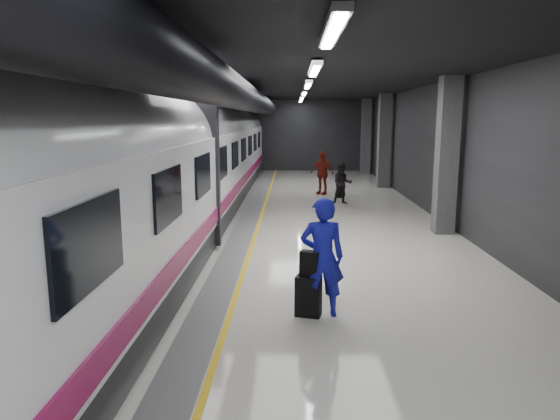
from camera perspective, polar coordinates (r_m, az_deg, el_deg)
ground at (r=12.91m, az=0.87°, el=-4.48°), size 40.00×40.00×0.00m
platform_hall at (r=13.44m, az=-0.29°, el=11.34°), size 10.02×40.02×4.51m
train at (r=12.98m, az=-13.63°, el=4.60°), size 3.05×38.00×4.05m
traveler_main at (r=8.44m, az=4.84°, el=-5.40°), size 0.77×0.52×2.04m
suitcase_main at (r=8.60m, az=3.27°, el=-9.78°), size 0.48×0.36×0.70m
shoulder_bag at (r=8.43m, az=3.46°, el=-6.15°), size 0.37×0.30×0.44m
traveler_far_a at (r=19.82m, az=7.13°, el=3.02°), size 0.78×0.61×1.60m
traveler_far_b at (r=22.25m, az=4.83°, el=4.27°), size 1.20×1.00×1.92m
suitcase_far at (r=21.37m, az=6.95°, el=2.02°), size 0.34×0.25×0.47m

